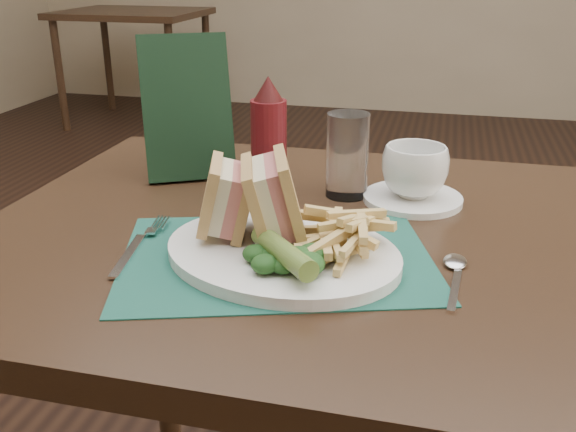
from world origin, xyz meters
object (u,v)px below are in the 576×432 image
object	(u,v)px
plate	(282,253)
coffee_cup	(415,171)
saucer	(413,199)
check_presenter	(187,108)
ketchup_bottle	(269,138)
table_bg_left	(137,68)
sandwich_half_a	(210,198)
placemat	(277,257)
sandwich_half_b	(256,198)
drinking_glass	(347,155)

from	to	relation	value
plate	coffee_cup	xyz separation A→B (m)	(0.14, 0.24, 0.04)
saucer	check_presenter	size ratio (longest dim) A/B	0.63
coffee_cup	ketchup_bottle	bearing A→B (deg)	-173.34
table_bg_left	sandwich_half_a	world-z (taller)	sandwich_half_a
saucer	check_presenter	bearing A→B (deg)	173.89
check_presenter	table_bg_left	bearing A→B (deg)	90.68
saucer	check_presenter	world-z (taller)	check_presenter
plate	table_bg_left	bearing A→B (deg)	134.93
placemat	sandwich_half_a	world-z (taller)	sandwich_half_a
ketchup_bottle	check_presenter	bearing A→B (deg)	157.28
sandwich_half_b	check_presenter	distance (m)	0.33
sandwich_half_a	sandwich_half_b	distance (m)	0.06
placemat	saucer	bearing A→B (deg)	57.36
table_bg_left	plate	bearing A→B (deg)	-60.73
coffee_cup	placemat	bearing A→B (deg)	-122.64
sandwich_half_b	plate	bearing A→B (deg)	-45.15
sandwich_half_a	saucer	bearing A→B (deg)	24.96
plate	sandwich_half_a	world-z (taller)	sandwich_half_a
sandwich_half_b	saucer	size ratio (longest dim) A/B	0.72
sandwich_half_a	ketchup_bottle	world-z (taller)	ketchup_bottle
table_bg_left	sandwich_half_b	distance (m)	3.82
saucer	coffee_cup	size ratio (longest dim) A/B	1.52
table_bg_left	saucer	world-z (taller)	saucer
saucer	placemat	bearing A→B (deg)	-122.64
placemat	drinking_glass	world-z (taller)	drinking_glass
sandwich_half_a	coffee_cup	world-z (taller)	sandwich_half_a
coffee_cup	drinking_glass	world-z (taller)	drinking_glass
sandwich_half_a	sandwich_half_b	bearing A→B (deg)	-19.57
saucer	drinking_glass	distance (m)	0.12
table_bg_left	coffee_cup	distance (m)	3.72
drinking_glass	check_presenter	distance (m)	0.28
table_bg_left	check_presenter	bearing A→B (deg)	-61.81
saucer	coffee_cup	world-z (taller)	coffee_cup
plate	sandwich_half_a	bearing A→B (deg)	-176.90
coffee_cup	ketchup_bottle	size ratio (longest dim) A/B	0.53
placemat	check_presenter	xyz separation A→B (m)	(-0.23, 0.28, 0.11)
check_presenter	sandwich_half_b	bearing A→B (deg)	-80.85
plate	drinking_glass	distance (m)	0.26
coffee_cup	check_presenter	distance (m)	0.38
drinking_glass	sandwich_half_a	bearing A→B (deg)	-122.07
saucer	check_presenter	distance (m)	0.39
saucer	coffee_cup	bearing A→B (deg)	0.00
sandwich_half_a	check_presenter	distance (m)	0.30
saucer	check_presenter	xyz separation A→B (m)	(-0.38, 0.04, 0.11)
plate	drinking_glass	bearing A→B (deg)	96.28
drinking_glass	check_presenter	world-z (taller)	check_presenter
saucer	drinking_glass	size ratio (longest dim) A/B	1.15
ketchup_bottle	check_presenter	distance (m)	0.17
table_bg_left	check_presenter	world-z (taller)	check_presenter
plate	ketchup_bottle	size ratio (longest dim) A/B	1.61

